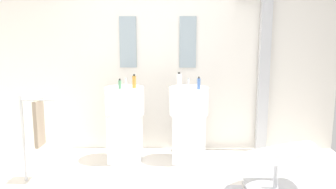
% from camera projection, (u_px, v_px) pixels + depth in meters
% --- Properties ---
extents(rear_partition, '(4.80, 0.10, 2.60)m').
position_uv_depth(rear_partition, '(158.00, 55.00, 4.82)').
color(rear_partition, silver).
rests_on(rear_partition, ground_plane).
extents(pedestal_sink_left, '(0.48, 0.48, 1.03)m').
position_uv_depth(pedestal_sink_left, '(125.00, 121.00, 4.46)').
color(pedestal_sink_left, white).
rests_on(pedestal_sink_left, ground_plane).
extents(pedestal_sink_right, '(0.48, 0.48, 1.03)m').
position_uv_depth(pedestal_sink_right, '(188.00, 121.00, 4.45)').
color(pedestal_sink_right, white).
rests_on(pedestal_sink_right, ground_plane).
extents(vanity_mirror_left, '(0.22, 0.03, 0.67)m').
position_uv_depth(vanity_mirror_left, '(128.00, 42.00, 4.73)').
color(vanity_mirror_left, '#8C9EA8').
extents(vanity_mirror_right, '(0.22, 0.03, 0.67)m').
position_uv_depth(vanity_mirror_right, '(188.00, 42.00, 4.72)').
color(vanity_mirror_right, '#8C9EA8').
extents(shower_column, '(0.49, 0.24, 2.05)m').
position_uv_depth(shower_column, '(263.00, 72.00, 4.72)').
color(shower_column, '#B7BABF').
rests_on(shower_column, ground_plane).
extents(lounge_chair, '(1.03, 1.03, 0.65)m').
position_uv_depth(lounge_chair, '(276.00, 161.00, 3.55)').
color(lounge_chair, '#B7BABF').
rests_on(lounge_chair, ground_plane).
extents(towel_rack, '(0.37, 0.22, 0.95)m').
position_uv_depth(towel_rack, '(37.00, 125.00, 3.80)').
color(towel_rack, '#B7BABF').
rests_on(towel_rack, ground_plane).
extents(soap_bottle_green, '(0.04, 0.04, 0.12)m').
position_uv_depth(soap_bottle_green, '(120.00, 84.00, 4.25)').
color(soap_bottle_green, '#59996B').
rests_on(soap_bottle_green, pedestal_sink_left).
extents(soap_bottle_white, '(0.05, 0.05, 0.18)m').
position_uv_depth(soap_bottle_white, '(179.00, 80.00, 4.41)').
color(soap_bottle_white, white).
rests_on(soap_bottle_white, pedestal_sink_right).
extents(soap_bottle_amber, '(0.05, 0.05, 0.17)m').
position_uv_depth(soap_bottle_amber, '(134.00, 82.00, 4.32)').
color(soap_bottle_amber, '#C68C38').
rests_on(soap_bottle_amber, pedestal_sink_left).
extents(soap_bottle_blue, '(0.04, 0.04, 0.15)m').
position_uv_depth(soap_bottle_blue, '(199.00, 84.00, 4.22)').
color(soap_bottle_blue, '#4C72B7').
rests_on(soap_bottle_blue, pedestal_sink_right).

